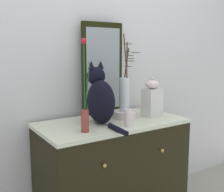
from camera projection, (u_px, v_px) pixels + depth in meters
wall_back at (88, 53)px, 2.19m from camera, size 4.40×0.08×2.60m
sideboard at (112, 176)px, 2.05m from camera, size 1.05×0.56×0.83m
mirror_leaning at (103, 69)px, 2.17m from camera, size 0.35×0.03×0.71m
cat_sitting at (100, 98)px, 1.90m from camera, size 0.20×0.48×0.43m
vase_slim_green at (85, 109)px, 1.69m from camera, size 0.07×0.05×0.57m
bowl_porcelain at (124, 114)px, 2.07m from camera, size 0.18×0.18×0.05m
vase_glass_clear at (125, 90)px, 2.04m from camera, size 0.14×0.15×0.56m
jar_lidded_porcelain at (152, 99)px, 2.11m from camera, size 0.12×0.12×0.30m
candle_pillar at (128, 118)px, 1.83m from camera, size 0.05×0.05×0.13m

